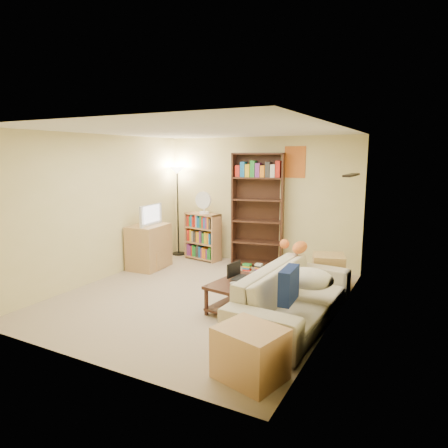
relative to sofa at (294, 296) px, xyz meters
The scene contains 19 objects.
room 2.02m from the sofa, behind, with size 4.50×4.54×2.52m.
sofa is the anchor object (origin of this frame).
navy_pillow 0.61m from the sofa, 79.97° to the right, with size 0.45×0.14×0.41m, color navy.
cream_blanket 0.30m from the sofa, 15.93° to the left, with size 0.63×0.45×0.27m, color silver.
tabby_cat 1.05m from the sofa, 106.11° to the left, with size 0.54×0.21×0.19m.
coffee_table 0.84m from the sofa, behind, with size 0.64×0.99×0.41m.
laptop 0.82m from the sofa, behind, with size 0.24×0.34×0.03m, color black.
laptop_screen 0.97m from the sofa, behind, with size 0.01×0.31×0.21m, color white.
mug 0.80m from the sofa, 156.59° to the right, with size 0.12×0.12×0.09m, color white.
tv_remote 0.76m from the sofa, 156.67° to the left, with size 0.05×0.17×0.02m, color black.
tv_stand 3.44m from the sofa, 161.10° to the left, with size 0.56×0.78×0.84m, color tan.
television 3.50m from the sofa, 161.10° to the left, with size 0.13×0.69×0.39m, color black.
tall_bookshelf 2.81m from the sofa, 123.41° to the left, with size 1.03×0.52×2.19m.
short_bookshelf 3.41m from the sofa, 141.23° to the left, with size 0.80×0.42×0.97m.
desk_fan 3.45m from the sofa, 141.27° to the left, with size 0.35×0.19×0.45m.
floor_lamp 4.21m from the sofa, 146.01° to the left, with size 0.32×0.32×1.90m.
side_table 1.52m from the sofa, 86.89° to the left, with size 0.49×0.49×0.56m, color #DDBE6B.
end_cabinet 1.52m from the sofa, 88.07° to the right, with size 0.62×0.52×0.52m, color tan.
book_stacks 2.30m from the sofa, 126.94° to the left, with size 0.39×0.14×0.16m.
Camera 1 is at (3.05, -5.02, 2.15)m, focal length 32.00 mm.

